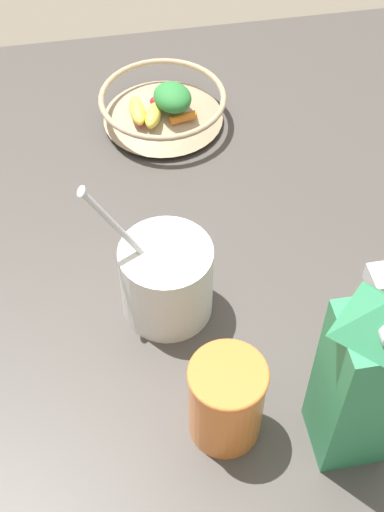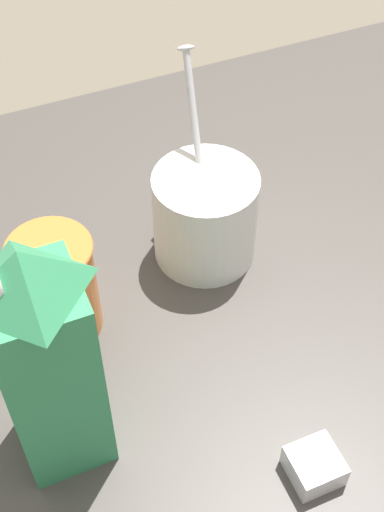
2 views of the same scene
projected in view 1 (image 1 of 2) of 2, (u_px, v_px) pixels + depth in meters
name	position (u px, v px, depth m)	size (l,w,h in m)	color
ground_plane	(249.00, 230.00, 1.10)	(6.00, 6.00, 0.00)	#665B4C
countertop	(250.00, 223.00, 1.08)	(1.02, 1.02, 0.03)	#47423D
fruit_bowl	(163.00, 106.00, 1.18)	(0.21, 0.21, 0.08)	tan
milk_carton	(364.00, 377.00, 0.74)	(0.08, 0.08, 0.27)	#338C59
yogurt_tub	(166.00, 277.00, 0.91)	(0.16, 0.12, 0.23)	white
drinking_cup	(226.00, 400.00, 0.80)	(0.09, 0.09, 0.13)	orange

